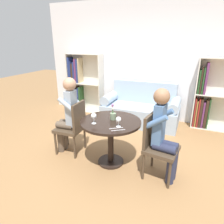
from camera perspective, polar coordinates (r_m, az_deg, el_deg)
ground_plane at (r=3.26m, az=-0.35°, el=-14.12°), size 16.00×16.00×0.00m
back_wall at (r=4.82m, az=10.11°, el=13.98°), size 5.20×0.05×2.70m
round_table at (r=2.98m, az=-0.37°, el=-5.17°), size 0.90×0.90×0.71m
couch at (r=4.64m, az=8.16°, el=0.68°), size 1.70×0.80×0.92m
bookshelf_left at (r=5.42m, az=-8.86°, el=7.95°), size 0.95×0.28×1.50m
bookshelf_right at (r=4.69m, az=26.57°, el=3.55°), size 0.95×0.28×1.50m
chair_left at (r=3.36m, az=-11.00°, el=-3.80°), size 0.44×0.44×0.90m
chair_right at (r=2.81m, az=12.66°, el=-8.87°), size 0.48×0.48×0.90m
person_left at (r=3.33m, az=-12.53°, el=-0.57°), size 0.43×0.35×1.29m
person_right at (r=2.70m, az=14.65°, el=-5.92°), size 0.45×0.38×1.27m
wine_glass_left at (r=2.80m, az=-5.25°, el=-1.18°), size 0.08×0.08×0.16m
wine_glass_right at (r=2.69m, az=1.86°, el=-2.23°), size 0.07×0.07×0.14m
flower_vase at (r=2.95m, az=0.31°, el=-0.71°), size 0.09×0.09×0.25m
knife_left_setting at (r=2.69m, az=1.17°, el=-4.61°), size 0.16×0.12×0.00m
fork_left_setting at (r=2.63m, az=1.76°, el=-5.22°), size 0.16×0.12×0.00m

